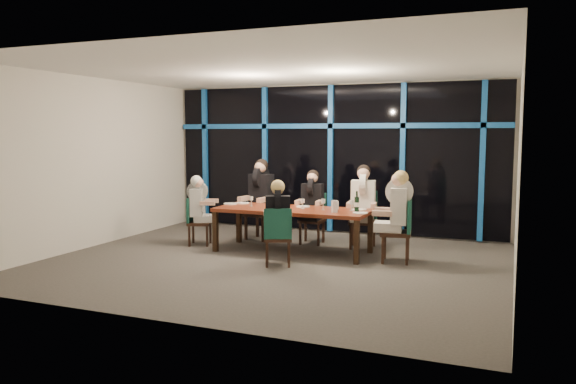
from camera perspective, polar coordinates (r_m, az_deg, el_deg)
name	(u,v)px	position (r m, az deg, el deg)	size (l,w,h in m)	color
room	(273,133)	(8.64, -1.50, 6.05)	(7.04, 7.00, 3.02)	#504C47
window_wall	(332,156)	(11.40, 4.48, 3.64)	(6.86, 0.43, 2.94)	black
dining_table	(292,213)	(9.48, 0.46, -2.10)	(2.60, 1.00, 0.75)	maroon
chair_far_left	(263,208)	(10.74, -2.58, -1.68)	(0.55, 0.55, 1.04)	black
chair_far_mid	(313,215)	(10.33, 2.58, -2.37)	(0.45, 0.45, 0.92)	black
chair_far_right	(363,216)	(10.02, 7.66, -2.42)	(0.53, 0.53, 1.00)	black
chair_end_left	(196,219)	(10.27, -9.37, -2.69)	(0.51, 0.51, 0.86)	black
chair_end_right	(402,228)	(8.94, 11.47, -3.57)	(0.51, 0.51, 0.98)	black
chair_near_mid	(278,234)	(8.51, -1.04, -4.26)	(0.55, 0.55, 0.90)	black
diner_far_left	(260,187)	(10.62, -2.86, 0.47)	(0.56, 0.69, 1.02)	black
diner_far_mid	(312,196)	(10.20, 2.47, -0.39)	(0.47, 0.59, 0.90)	black
diner_far_right	(363,194)	(9.89, 7.64, -0.22)	(0.53, 0.66, 0.97)	silver
diner_end_left	(199,200)	(10.21, -9.00, -0.78)	(0.59, 0.52, 0.84)	black
diner_end_right	(397,203)	(8.88, 10.99, -1.07)	(0.64, 0.52, 0.96)	silver
diner_near_mid	(278,210)	(8.53, -1.04, -1.80)	(0.56, 0.62, 0.87)	black
plate_far_left	(243,203)	(10.19, -4.62, -1.12)	(0.24, 0.24, 0.01)	white
plate_far_mid	(303,206)	(9.68, 1.54, -1.47)	(0.24, 0.24, 0.01)	white
plate_far_right	(359,210)	(9.36, 7.26, -1.78)	(0.24, 0.24, 0.01)	white
plate_end_left	(230,204)	(10.11, -5.87, -1.18)	(0.24, 0.24, 0.01)	white
plate_end_right	(360,213)	(8.96, 7.36, -2.13)	(0.24, 0.24, 0.01)	white
plate_near_mid	(278,211)	(9.10, -1.05, -1.95)	(0.24, 0.24, 0.01)	white
wine_bottle	(357,204)	(9.07, 7.00, -1.23)	(0.08, 0.08, 0.34)	black
water_pitcher	(335,206)	(9.03, 4.77, -1.46)	(0.12, 0.11, 0.19)	white
tea_light	(281,208)	(9.38, -0.74, -1.67)	(0.05, 0.05, 0.03)	#FC9A4B
wine_glass_a	(274,202)	(9.41, -1.44, -1.03)	(0.06, 0.06, 0.16)	silver
wine_glass_b	(303,202)	(9.43, 1.51, -0.97)	(0.06, 0.06, 0.17)	silver
wine_glass_c	(323,202)	(9.31, 3.59, -1.01)	(0.07, 0.07, 0.18)	silver
wine_glass_d	(251,199)	(9.80, -3.76, -0.71)	(0.07, 0.07, 0.17)	silver
wine_glass_e	(351,203)	(9.24, 6.47, -1.11)	(0.07, 0.07, 0.18)	silver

